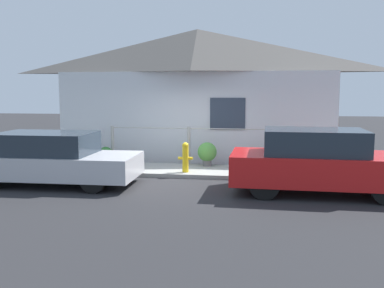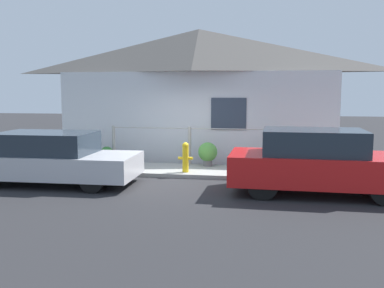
% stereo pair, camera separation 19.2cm
% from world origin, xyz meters
% --- Properties ---
extents(ground_plane, '(60.00, 60.00, 0.00)m').
position_xyz_m(ground_plane, '(0.00, 0.00, 0.00)').
color(ground_plane, '#262628').
extents(sidewalk, '(24.00, 1.74, 0.11)m').
position_xyz_m(sidewalk, '(0.00, 0.87, 0.05)').
color(sidewalk, gray).
rests_on(sidewalk, ground_plane).
extents(house, '(9.31, 2.23, 4.38)m').
position_xyz_m(house, '(0.00, 3.32, 3.45)').
color(house, silver).
rests_on(house, ground_plane).
extents(fence, '(4.90, 0.10, 1.15)m').
position_xyz_m(fence, '(0.00, 1.59, 0.74)').
color(fence, '#999993').
rests_on(fence, sidewalk).
extents(car_left, '(4.25, 1.80, 1.31)m').
position_xyz_m(car_left, '(-3.04, -1.19, 0.65)').
color(car_left, '#B7B7BC').
rests_on(car_left, ground_plane).
extents(car_right, '(4.07, 1.84, 1.47)m').
position_xyz_m(car_right, '(3.43, -1.19, 0.74)').
color(car_right, red).
rests_on(car_right, ground_plane).
extents(fire_hydrant, '(0.40, 0.18, 0.83)m').
position_xyz_m(fire_hydrant, '(0.10, 0.36, 0.54)').
color(fire_hydrant, yellow).
rests_on(fire_hydrant, sidewalk).
extents(potted_plant_near_hydrant, '(0.57, 0.57, 0.71)m').
position_xyz_m(potted_plant_near_hydrant, '(0.58, 1.43, 0.51)').
color(potted_plant_near_hydrant, slate).
rests_on(potted_plant_near_hydrant, sidewalk).
extents(potted_plant_by_fence, '(0.41, 0.41, 0.52)m').
position_xyz_m(potted_plant_by_fence, '(-2.54, 1.34, 0.39)').
color(potted_plant_by_fence, '#9E5638').
rests_on(potted_plant_by_fence, sidewalk).
extents(potted_plant_corner, '(0.39, 0.39, 0.53)m').
position_xyz_m(potted_plant_corner, '(2.80, 1.23, 0.41)').
color(potted_plant_corner, brown).
rests_on(potted_plant_corner, sidewalk).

